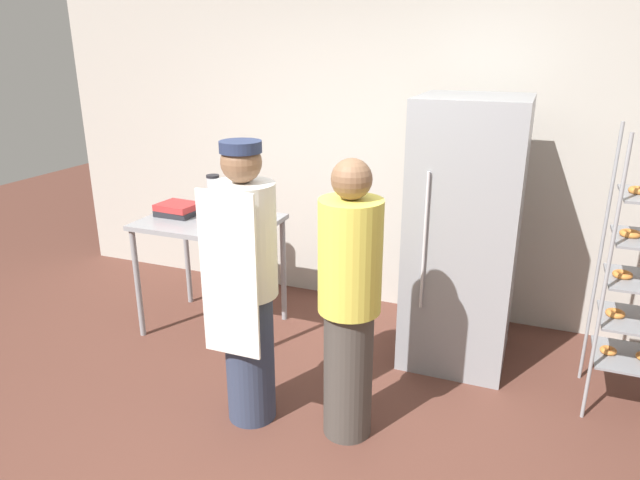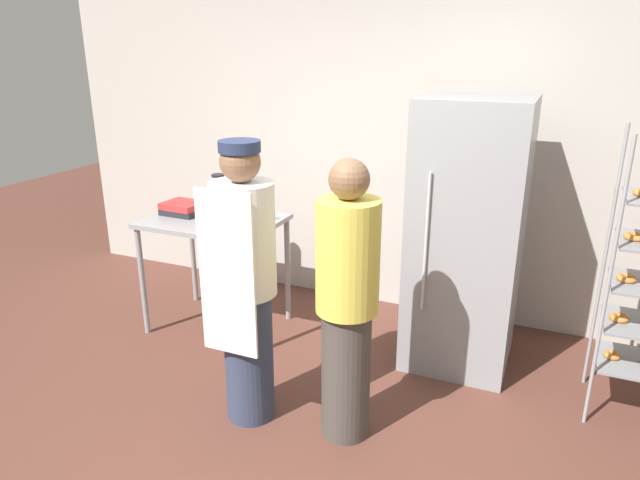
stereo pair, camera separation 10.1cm
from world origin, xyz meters
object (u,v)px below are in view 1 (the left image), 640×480
Objects in this scene: donut_box at (225,221)px; blender_pitcher at (214,194)px; person_baker at (246,284)px; refrigerator at (464,235)px; person_customer at (349,303)px; binder_stack at (178,209)px.

blender_pitcher is (-0.33, 0.38, 0.08)m from donut_box.
person_baker reaches higher than donut_box.
refrigerator is at bearing 49.21° from person_baker.
donut_box is at bearing 126.86° from person_baker.
blender_pitcher is at bearing 143.86° from person_customer.
refrigerator is 1.10× the size of person_baker.
person_customer is at bearing -111.61° from refrigerator.
person_customer reaches higher than blender_pitcher.
binder_stack is at bearing 153.00° from person_customer.
person_customer is at bearing -31.56° from donut_box.
binder_stack is (-2.16, -0.25, 0.02)m from refrigerator.
binder_stack is at bearing 139.63° from person_baker.
refrigerator is at bearing 68.39° from person_customer.
person_baker reaches higher than blender_pitcher.
binder_stack is (-0.18, -0.25, -0.08)m from blender_pitcher.
person_customer is at bearing -36.14° from blender_pitcher.
person_baker is (0.62, -0.82, -0.07)m from donut_box.
person_baker is 1.04× the size of person_customer.
person_customer is (1.54, -1.12, -0.20)m from blender_pitcher.
donut_box is 0.52m from binder_stack.
refrigerator is 1.60m from person_baker.
refrigerator is 6.60× the size of blender_pitcher.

